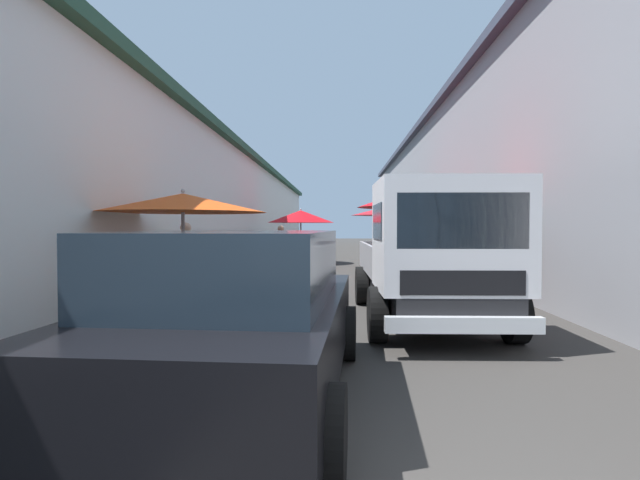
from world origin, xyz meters
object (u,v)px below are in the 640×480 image
Objects in this scene: fruit_stall_near_left at (386,221)px; fruit_stall_far_right at (301,221)px; fruit_stall_far_left at (429,205)px; hatchback_car at (239,315)px; fruit_stall_near_right at (185,219)px; vendor_in_shade at (186,256)px; fruit_stall_mid_lane at (413,220)px; vendor_by_crates at (281,246)px; delivery_truck at (434,258)px.

fruit_stall_near_left is 3.91m from fruit_stall_far_right.
fruit_stall_far_left is 6.65m from hatchback_car.
vendor_in_shade is (1.79, 0.57, -0.71)m from fruit_stall_near_right.
fruit_stall_far_left is at bearing -159.87° from fruit_stall_far_right.
fruit_stall_mid_lane is at bearing -144.33° from fruit_stall_far_right.
vendor_by_crates is (5.47, 3.73, -1.07)m from fruit_stall_far_left.
fruit_stall_near_right is at bearing 144.57° from fruit_stall_mid_lane.
hatchback_car is (-3.58, -1.63, -0.88)m from fruit_stall_near_right.
fruit_stall_near_left is at bearing -23.81° from fruit_stall_near_right.
delivery_truck is at bearing -159.29° from vendor_by_crates.
fruit_stall_far_right reaches higher than vendor_in_shade.
fruit_stall_near_right reaches higher than vendor_by_crates.
delivery_truck reaches higher than hatchback_car.
fruit_stall_far_left is 1.84× the size of vendor_in_shade.
vendor_by_crates is (-1.43, 3.52, -0.81)m from fruit_stall_near_left.
fruit_stall_far_right is at bearing 35.67° from fruit_stall_mid_lane.
fruit_stall_near_left reaches higher than vendor_by_crates.
vendor_by_crates is at bearing 174.48° from fruit_stall_far_right.
hatchback_car is at bearing -177.39° from fruit_stall_far_right.
vendor_by_crates is (7.85, -0.58, -0.75)m from fruit_stall_near_right.
vendor_by_crates is at bearing 34.29° from fruit_stall_far_left.
fruit_stall_near_left reaches higher than fruit_stall_near_right.
fruit_stall_far_right is at bearing 20.13° from fruit_stall_far_left.
fruit_stall_far_right is 15.21m from hatchback_car.
fruit_stall_far_right reaches higher than fruit_stall_near_right.
fruit_stall_near_left is at bearing -31.92° from vendor_in_shade.
fruit_stall_far_left reaches higher than hatchback_car.
vendor_by_crates is 6.17m from vendor_in_shade.
hatchback_car is at bearing 163.50° from fruit_stall_mid_lane.
fruit_stall_mid_lane is 7.02m from vendor_in_shade.
fruit_stall_near_right is at bearing -162.38° from vendor_in_shade.
vendor_by_crates is (8.60, 3.25, -0.17)m from delivery_truck.
fruit_stall_mid_lane reaches higher than vendor_in_shade.
fruit_stall_far_left is 5.02m from vendor_in_shade.
fruit_stall_far_left is at bearing -83.14° from vendor_in_shade.
fruit_stall_mid_lane is 0.48× the size of delivery_truck.
fruit_stall_mid_lane is 0.98× the size of fruit_stall_near_left.
vendor_in_shade is at bearing 169.29° from vendor_by_crates.
fruit_stall_near_left is 0.91× the size of fruit_stall_far_right.
fruit_stall_far_left reaches higher than fruit_stall_near_left.
vendor_in_shade is at bearing 22.24° from hatchback_car.
fruit_stall_far_left is 0.59× the size of delivery_truck.
delivery_truck reaches higher than vendor_by_crates.
hatchback_car is at bearing 155.78° from fruit_stall_far_left.
fruit_stall_mid_lane is 1.55× the size of vendor_by_crates.
fruit_stall_near_left is 0.49× the size of delivery_truck.
fruit_stall_far_right is (2.29, 3.16, 0.03)m from fruit_stall_near_left.
fruit_stall_mid_lane is at bearing -35.43° from fruit_stall_near_right.
delivery_truck is at bearing -119.97° from vendor_in_shade.
fruit_stall_near_right reaches higher than hatchback_car.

